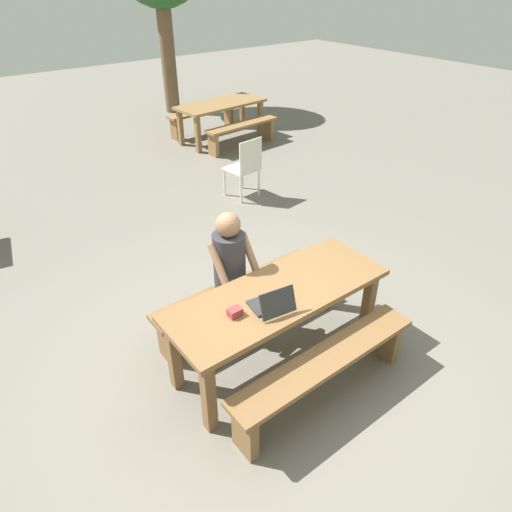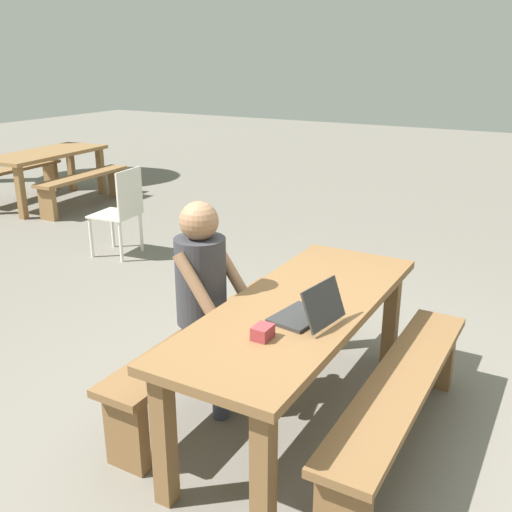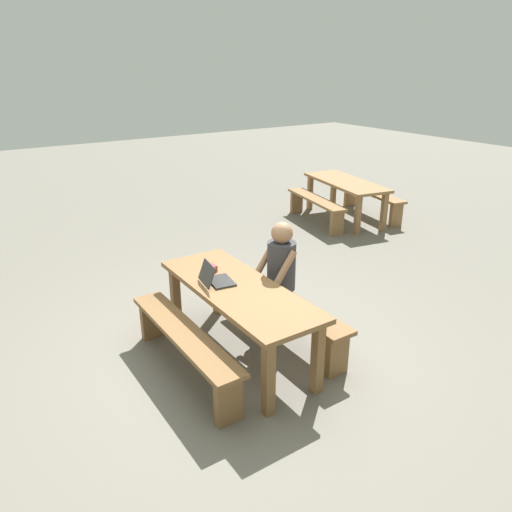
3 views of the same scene
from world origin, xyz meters
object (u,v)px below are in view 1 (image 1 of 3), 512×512
at_px(plastic_chair, 245,167).
at_px(picnic_table_mid, 221,109).
at_px(picnic_table_front, 279,302).
at_px(laptop, 272,303).
at_px(small_pouch, 235,312).
at_px(person_seated, 232,266).

distance_m(plastic_chair, picnic_table_mid, 2.82).
relative_size(picnic_table_front, laptop, 5.80).
height_order(picnic_table_front, picnic_table_mid, picnic_table_front).
bearing_deg(picnic_table_mid, picnic_table_front, -124.04).
height_order(laptop, picnic_table_mid, laptop).
distance_m(small_pouch, picnic_table_mid, 6.56).
relative_size(picnic_table_front, picnic_table_mid, 1.07).
bearing_deg(plastic_chair, picnic_table_front, 51.67).
distance_m(laptop, picnic_table_mid, 6.51).
height_order(picnic_table_front, person_seated, person_seated).
xyz_separation_m(laptop, picnic_table_mid, (3.26, 5.63, -0.19)).
height_order(picnic_table_front, laptop, laptop).
relative_size(picnic_table_front, small_pouch, 18.74).
xyz_separation_m(picnic_table_front, plastic_chair, (1.82, 2.97, -0.15)).
height_order(small_pouch, plastic_chair, plastic_chair).
bearing_deg(laptop, person_seated, -88.79).
xyz_separation_m(small_pouch, plastic_chair, (2.30, 2.99, -0.30)).
bearing_deg(picnic_table_front, small_pouch, -176.89).
xyz_separation_m(picnic_table_front, small_pouch, (-0.48, -0.03, 0.15)).
bearing_deg(picnic_table_front, picnic_table_mid, 60.79).
relative_size(person_seated, plastic_chair, 1.37).
bearing_deg(person_seated, small_pouch, -122.83).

